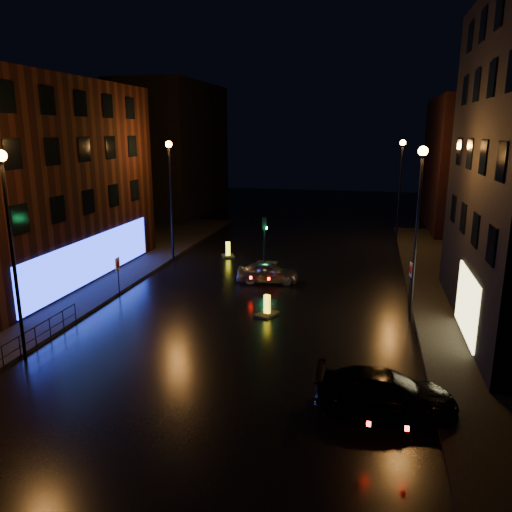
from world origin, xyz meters
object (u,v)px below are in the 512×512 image
(road_sign_left, at_px, (118,268))
(road_sign_right, at_px, (411,274))
(bollard_near, at_px, (267,311))
(silver_hatchback, at_px, (268,272))
(bollard_far, at_px, (228,253))
(dark_sedan, at_px, (385,392))
(traffic_signal, at_px, (264,260))

(road_sign_left, bearing_deg, road_sign_right, 0.72)
(bollard_near, height_order, road_sign_right, road_sign_right)
(bollard_near, relative_size, road_sign_left, 0.65)
(silver_hatchback, bearing_deg, bollard_far, 28.62)
(road_sign_left, bearing_deg, silver_hatchback, 23.04)
(road_sign_right, bearing_deg, silver_hatchback, -25.23)
(silver_hatchback, relative_size, bollard_far, 2.45)
(silver_hatchback, bearing_deg, dark_sedan, -161.09)
(bollard_near, relative_size, bollard_far, 0.94)
(dark_sedan, xyz_separation_m, road_sign_right, (1.51, 11.03, 1.05))
(bollard_far, bearing_deg, bollard_near, -89.11)
(bollard_near, distance_m, road_sign_right, 7.93)
(silver_hatchback, distance_m, dark_sedan, 14.88)
(traffic_signal, bearing_deg, bollard_near, -77.27)
(silver_hatchback, bearing_deg, road_sign_right, -113.20)
(road_sign_left, distance_m, road_sign_right, 15.94)
(silver_hatchback, distance_m, road_sign_right, 8.56)
(traffic_signal, xyz_separation_m, silver_hatchback, (0.91, -3.41, 0.13))
(bollard_near, height_order, road_sign_left, road_sign_left)
(dark_sedan, distance_m, road_sign_left, 16.86)
(dark_sedan, height_order, bollard_near, dark_sedan)
(silver_hatchback, height_order, road_sign_left, road_sign_left)
(silver_hatchback, xyz_separation_m, bollard_far, (-4.11, 5.58, -0.39))
(silver_hatchback, distance_m, bollard_near, 5.62)
(traffic_signal, distance_m, dark_sedan, 18.35)
(silver_hatchback, height_order, bollard_near, silver_hatchback)
(road_sign_left, bearing_deg, bollard_far, 63.70)
(bollard_near, distance_m, road_sign_left, 8.89)
(dark_sedan, distance_m, road_sign_right, 11.18)
(road_sign_left, height_order, road_sign_right, road_sign_right)
(bollard_near, bearing_deg, road_sign_right, 46.66)
(dark_sedan, bearing_deg, silver_hatchback, 24.90)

